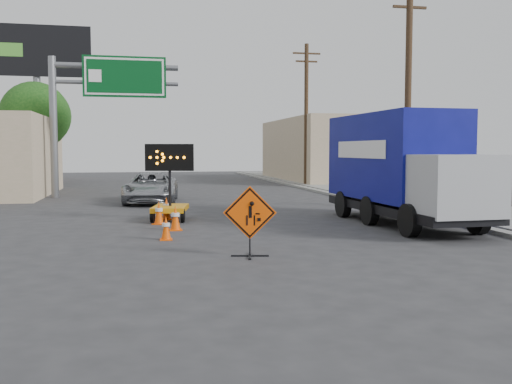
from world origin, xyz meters
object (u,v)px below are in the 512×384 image
object	(u,v)px
pickup_truck	(151,188)
arrow_board	(170,203)
construction_sign	(250,219)
box_truck	(401,174)

from	to	relation	value
pickup_truck	arrow_board	bearing A→B (deg)	-80.51
construction_sign	box_truck	world-z (taller)	box_truck
arrow_board	pickup_truck	distance (m)	6.58
arrow_board	pickup_truck	world-z (taller)	arrow_board
pickup_truck	box_truck	world-z (taller)	box_truck
arrow_board	box_truck	xyz separation A→B (m)	(7.00, -2.48, 0.99)
pickup_truck	construction_sign	bearing A→B (deg)	-76.89
box_truck	arrow_board	bearing A→B (deg)	158.83
construction_sign	box_truck	bearing A→B (deg)	49.13
construction_sign	pickup_truck	size ratio (longest dim) A/B	0.32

